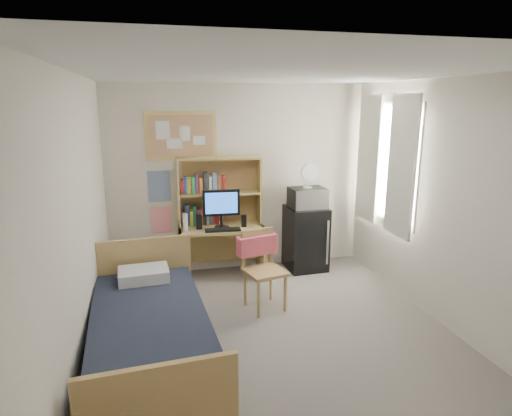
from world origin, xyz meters
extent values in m
cube|color=slate|center=(0.00, 0.00, -0.01)|extent=(3.60, 4.20, 0.02)
cube|color=white|center=(0.00, 0.00, 2.60)|extent=(3.60, 4.20, 0.02)
cube|color=silver|center=(0.00, 2.10, 1.30)|extent=(3.60, 0.04, 2.60)
cube|color=silver|center=(0.00, -2.10, 1.30)|extent=(3.60, 0.04, 2.60)
cube|color=silver|center=(-1.80, 0.00, 1.30)|extent=(0.04, 4.20, 2.60)
cube|color=silver|center=(1.80, 0.00, 1.30)|extent=(0.04, 4.20, 2.60)
cube|color=white|center=(1.75, 1.20, 1.60)|extent=(0.10, 1.40, 1.70)
cube|color=white|center=(1.72, 0.80, 1.60)|extent=(0.04, 0.55, 1.70)
cube|color=white|center=(1.72, 1.60, 1.60)|extent=(0.04, 0.55, 1.70)
cube|color=tan|center=(-0.78, 2.08, 1.92)|extent=(0.94, 0.03, 0.64)
cube|color=#23478F|center=(-1.10, 2.09, 1.25)|extent=(0.30, 0.01, 0.42)
cube|color=#F02A44|center=(-1.10, 2.09, 0.78)|extent=(0.28, 0.01, 0.36)
cube|color=tan|center=(-0.31, 1.79, 0.36)|extent=(1.18, 0.64, 0.72)
cube|color=tan|center=(0.02, 0.72, 0.46)|extent=(0.56, 0.56, 0.93)
cube|color=black|center=(0.91, 1.81, 0.46)|extent=(0.56, 0.56, 0.91)
cube|color=black|center=(-1.27, -0.19, 0.28)|extent=(1.15, 2.10, 0.56)
cube|color=tan|center=(-0.30, 1.94, 1.18)|extent=(1.15, 0.35, 0.93)
cube|color=black|center=(-0.31, 1.73, 0.98)|extent=(0.49, 0.07, 0.52)
cube|color=black|center=(-0.32, 1.59, 0.73)|extent=(0.47, 0.17, 0.02)
cube|color=black|center=(-0.61, 1.75, 0.81)|extent=(0.08, 0.08, 0.19)
cube|color=black|center=(-0.02, 1.72, 0.80)|extent=(0.07, 0.07, 0.16)
cylinder|color=silver|center=(-0.80, 1.72, 0.83)|extent=(0.07, 0.07, 0.23)
cube|color=#E15567|center=(-0.03, 0.92, 0.72)|extent=(0.50, 0.26, 0.23)
cube|color=silver|center=(0.91, 1.79, 1.05)|extent=(0.50, 0.39, 0.28)
cylinder|color=silver|center=(0.91, 1.79, 1.35)|extent=(0.26, 0.26, 0.31)
cube|color=silver|center=(-1.32, 0.56, 0.62)|extent=(0.52, 0.38, 0.12)
camera|label=1|loc=(-1.16, -3.72, 2.34)|focal=30.00mm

